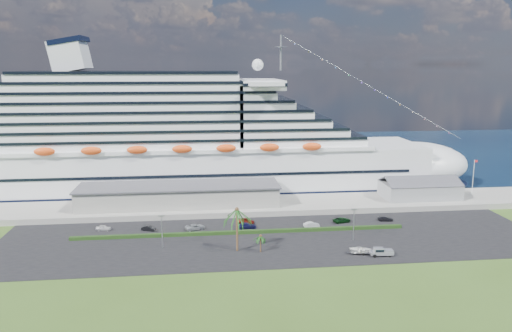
{
  "coord_description": "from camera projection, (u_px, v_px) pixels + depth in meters",
  "views": [
    {
      "loc": [
        -18.39,
        -109.33,
        44.13
      ],
      "look_at": [
        -2.46,
        30.0,
        15.49
      ],
      "focal_mm": 35.0,
      "sensor_mm": 36.0,
      "label": 1
    }
  ],
  "objects": [
    {
      "name": "flagpole",
      "position": [
        473.0,
        177.0,
        162.38
      ],
      "size": [
        1.08,
        0.16,
        12.0
      ],
      "color": "silver",
      "rests_on": "wharf"
    },
    {
      "name": "parked_car_2",
      "position": [
        195.0,
        227.0,
        135.15
      ],
      "size": [
        5.86,
        3.97,
        1.49
      ],
      "primitive_type": "imported",
      "rotation": [
        0.0,
        0.0,
        1.87
      ],
      "color": "#A0A4A9",
      "rests_on": "asphalt_lot"
    },
    {
      "name": "parked_car_7",
      "position": [
        385.0,
        219.0,
        142.69
      ],
      "size": [
        4.66,
        2.57,
        1.28
      ],
      "primitive_type": "imported",
      "rotation": [
        0.0,
        0.0,
        1.39
      ],
      "color": "black",
      "rests_on": "asphalt_lot"
    },
    {
      "name": "parked_car_6",
      "position": [
        342.0,
        220.0,
        141.4
      ],
      "size": [
        5.61,
        3.82,
        1.43
      ],
      "primitive_type": "imported",
      "rotation": [
        0.0,
        0.0,
        1.88
      ],
      "color": "black",
      "rests_on": "asphalt_lot"
    },
    {
      "name": "hedge",
      "position": [
        241.0,
        232.0,
        131.88
      ],
      "size": [
        88.0,
        1.1,
        0.9
      ],
      "primitive_type": "cube",
      "color": "#173311",
      "rests_on": "asphalt_lot"
    },
    {
      "name": "palm_short",
      "position": [
        261.0,
        238.0,
        118.51
      ],
      "size": [
        3.53,
        3.53,
        4.56
      ],
      "color": "#47301E",
      "rests_on": "ground"
    },
    {
      "name": "parked_car_1",
      "position": [
        149.0,
        228.0,
        134.28
      ],
      "size": [
        4.28,
        2.82,
        1.33
      ],
      "primitive_type": "imported",
      "rotation": [
        0.0,
        0.0,
        1.19
      ],
      "color": "black",
      "rests_on": "asphalt_lot"
    },
    {
      "name": "terminal_building",
      "position": [
        179.0,
        195.0,
        152.46
      ],
      "size": [
        61.0,
        15.0,
        6.3
      ],
      "color": "gray",
      "rests_on": "wharf"
    },
    {
      "name": "water",
      "position": [
        238.0,
        156.0,
        243.85
      ],
      "size": [
        420.0,
        160.0,
        0.02
      ],
      "primitive_type": "cube",
      "color": "black",
      "rests_on": "ground"
    },
    {
      "name": "pickup_truck",
      "position": [
        381.0,
        252.0,
        116.55
      ],
      "size": [
        5.63,
        2.4,
        1.94
      ],
      "color": "black",
      "rests_on": "asphalt_lot"
    },
    {
      "name": "asphalt_lot",
      "position": [
        274.0,
        239.0,
        128.0
      ],
      "size": [
        140.0,
        38.0,
        0.12
      ],
      "primitive_type": "cube",
      "color": "black",
      "rests_on": "ground"
    },
    {
      "name": "ground",
      "position": [
        281.0,
        255.0,
        117.31
      ],
      "size": [
        420.0,
        420.0,
        0.0
      ],
      "primitive_type": "plane",
      "color": "#38541C",
      "rests_on": "ground"
    },
    {
      "name": "parked_car_4",
      "position": [
        246.0,
        221.0,
        140.29
      ],
      "size": [
        5.01,
        3.43,
        1.58
      ],
      "primitive_type": "imported",
      "rotation": [
        0.0,
        0.0,
        1.2
      ],
      "color": "maroon",
      "rests_on": "asphalt_lot"
    },
    {
      "name": "wharf",
      "position": [
        260.0,
        205.0,
        156.06
      ],
      "size": [
        240.0,
        20.0,
        1.8
      ],
      "primitive_type": "cube",
      "color": "gray",
      "rests_on": "ground"
    },
    {
      "name": "lamp_post_right",
      "position": [
        354.0,
        220.0,
        126.25
      ],
      "size": [
        1.6,
        0.35,
        8.27
      ],
      "color": "gray",
      "rests_on": "asphalt_lot"
    },
    {
      "name": "cruise_ship",
      "position": [
        191.0,
        145.0,
        173.87
      ],
      "size": [
        191.0,
        38.0,
        54.0
      ],
      "color": "silver",
      "rests_on": "ground"
    },
    {
      "name": "lamp_post_left",
      "position": [
        162.0,
        227.0,
        120.91
      ],
      "size": [
        1.6,
        0.35,
        8.27
      ],
      "color": "gray",
      "rests_on": "asphalt_lot"
    },
    {
      "name": "parked_car_0",
      "position": [
        103.0,
        228.0,
        134.63
      ],
      "size": [
        4.2,
        2.18,
        1.37
      ],
      "primitive_type": "imported",
      "rotation": [
        0.0,
        0.0,
        1.43
      ],
      "color": "silver",
      "rests_on": "asphalt_lot"
    },
    {
      "name": "parked_car_5",
      "position": [
        312.0,
        225.0,
        137.15
      ],
      "size": [
        4.41,
        1.58,
        1.45
      ],
      "primitive_type": "imported",
      "rotation": [
        0.0,
        0.0,
        1.56
      ],
      "color": "silver",
      "rests_on": "asphalt_lot"
    },
    {
      "name": "palm_tall",
      "position": [
        237.0,
        214.0,
        118.25
      ],
      "size": [
        8.82,
        8.82,
        11.13
      ],
      "color": "#47301E",
      "rests_on": "ground"
    },
    {
      "name": "port_shed",
      "position": [
        420.0,
        190.0,
        161.15
      ],
      "size": [
        24.0,
        12.31,
        7.37
      ],
      "color": "gray",
      "rests_on": "wharf"
    },
    {
      "name": "parked_car_3",
      "position": [
        247.0,
        226.0,
        136.21
      ],
      "size": [
        5.22,
        2.15,
        1.51
      ],
      "primitive_type": "imported",
      "rotation": [
        0.0,
        0.0,
        1.56
      ],
      "color": "#131240",
      "rests_on": "asphalt_lot"
    },
    {
      "name": "boat_trailer",
      "position": [
        361.0,
        250.0,
        117.55
      ],
      "size": [
        6.14,
        4.38,
        1.71
      ],
      "color": "gray",
      "rests_on": "asphalt_lot"
    }
  ]
}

